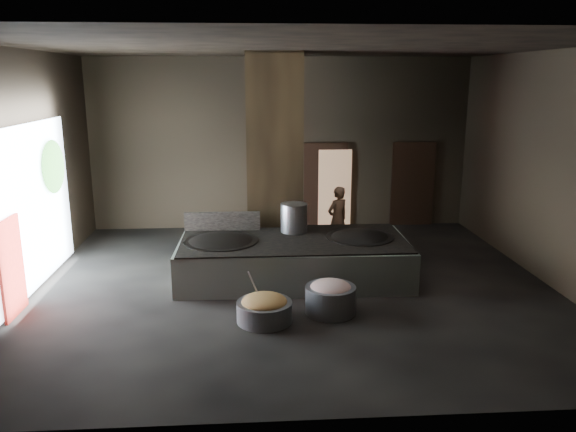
{
  "coord_description": "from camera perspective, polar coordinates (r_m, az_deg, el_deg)",
  "views": [
    {
      "loc": [
        -0.82,
        -10.38,
        3.98
      ],
      "look_at": [
        -0.08,
        0.6,
        1.25
      ],
      "focal_mm": 35.0,
      "sensor_mm": 36.0,
      "label": 1
    }
  ],
  "objects": [
    {
      "name": "left_opening",
      "position": [
        11.6,
        -24.62,
        0.81
      ],
      "size": [
        0.04,
        4.2,
        3.1
      ],
      "primitive_type": "cube",
      "color": "white",
      "rests_on": "ground"
    },
    {
      "name": "pavilion_sliver",
      "position": [
        10.6,
        -26.27,
        -4.74
      ],
      "size": [
        0.05,
        0.9,
        1.7
      ],
      "primitive_type": "cube",
      "color": "maroon",
      "rests_on": "ground"
    },
    {
      "name": "doorway_far",
      "position": [
        15.74,
        12.52,
        3.05
      ],
      "size": [
        1.18,
        0.08,
        2.38
      ],
      "primitive_type": "cube",
      "color": "black",
      "rests_on": "ground"
    },
    {
      "name": "platform_cap",
      "position": [
        11.25,
        0.57,
        -2.42
      ],
      "size": [
        4.47,
        2.14,
        0.03
      ],
      "primitive_type": "cube",
      "color": "black",
      "rests_on": "hearth_platform"
    },
    {
      "name": "back_wall",
      "position": [
        15.05,
        -0.73,
        7.32
      ],
      "size": [
        10.0,
        0.1,
        4.5
      ],
      "primitive_type": "cube",
      "color": "black",
      "rests_on": "ground"
    },
    {
      "name": "right_wall",
      "position": [
        12.05,
        25.41,
        4.33
      ],
      "size": [
        0.1,
        9.0,
        4.5
      ],
      "primitive_type": "cube",
      "color": "black",
      "rests_on": "ground"
    },
    {
      "name": "front_wall",
      "position": [
        6.14,
        3.98,
        -2.47
      ],
      "size": [
        10.0,
        0.1,
        4.5
      ],
      "primitive_type": "cube",
      "color": "black",
      "rests_on": "ground"
    },
    {
      "name": "tree_silhouette",
      "position": [
        12.48,
        -22.74,
        4.65
      ],
      "size": [
        0.28,
        1.1,
        1.1
      ],
      "primitive_type": "ellipsoid",
      "color": "#194714",
      "rests_on": "left_opening"
    },
    {
      "name": "wok_right_rim",
      "position": [
        11.48,
        7.29,
        -2.18
      ],
      "size": [
        1.37,
        1.37,
        0.05
      ],
      "primitive_type": "cylinder",
      "color": "black",
      "rests_on": "hearth_platform"
    },
    {
      "name": "ladle",
      "position": [
        9.51,
        -3.37,
        -7.23
      ],
      "size": [
        0.26,
        0.3,
        0.66
      ],
      "primitive_type": "cylinder",
      "rotation": [
        0.49,
        0.0,
        -0.69
      ],
      "color": "#B5B6BD",
      "rests_on": "veg_basin"
    },
    {
      "name": "pillar",
      "position": [
        12.41,
        -1.44,
        5.91
      ],
      "size": [
        1.2,
        1.2,
        4.5
      ],
      "primitive_type": "cube",
      "color": "black",
      "rests_on": "ground"
    },
    {
      "name": "doorway_near",
      "position": [
        15.24,
        3.82,
        3.0
      ],
      "size": [
        1.18,
        0.08,
        2.38
      ],
      "primitive_type": "cube",
      "color": "black",
      "rests_on": "ground"
    },
    {
      "name": "doorway_far_glow",
      "position": [
        15.83,
        11.8,
        2.96
      ],
      "size": [
        0.88,
        0.04,
        2.09
      ],
      "primitive_type": "cube",
      "color": "#8C6647",
      "rests_on": "ground"
    },
    {
      "name": "veg_fill",
      "position": [
        9.45,
        -2.42,
        -8.68
      ],
      "size": [
        0.77,
        0.77,
        0.24
      ],
      "primitive_type": "ellipsoid",
      "color": "olive",
      "rests_on": "veg_basin"
    },
    {
      "name": "meat_basin",
      "position": [
        9.84,
        4.33,
        -8.46
      ],
      "size": [
        0.97,
        0.97,
        0.48
      ],
      "primitive_type": "cylinder",
      "rotation": [
        0.0,
        0.0,
        0.12
      ],
      "color": "slate",
      "rests_on": "ground"
    },
    {
      "name": "wok_right",
      "position": [
        11.49,
        7.28,
        -2.51
      ],
      "size": [
        1.34,
        1.34,
        0.38
      ],
      "primitive_type": "ellipsoid",
      "color": "black",
      "rests_on": "hearth_platform"
    },
    {
      "name": "meat_fill",
      "position": [
        9.76,
        4.35,
        -7.32
      ],
      "size": [
        0.72,
        0.72,
        0.28
      ],
      "primitive_type": "ellipsoid",
      "color": "tan",
      "rests_on": "meat_basin"
    },
    {
      "name": "hearth_platform",
      "position": [
        11.37,
        0.56,
        -4.44
      ],
      "size": [
        4.61,
        2.28,
        0.79
      ],
      "primitive_type": "cube",
      "rotation": [
        0.0,
        0.0,
        -0.02
      ],
      "color": "#9EAF9F",
      "rests_on": "ground"
    },
    {
      "name": "cook",
      "position": [
        13.06,
        5.06,
        -0.34
      ],
      "size": [
        0.67,
        0.61,
        1.55
      ],
      "primitive_type": "imported",
      "rotation": [
        0.0,
        0.0,
        3.69
      ],
      "color": "#9C6D4F",
      "rests_on": "ground"
    },
    {
      "name": "veg_basin",
      "position": [
        9.52,
        -2.41,
        -9.67
      ],
      "size": [
        1.13,
        1.13,
        0.34
      ],
      "primitive_type": "cylinder",
      "rotation": [
        0.0,
        0.0,
        -0.25
      ],
      "color": "slate",
      "rests_on": "ground"
    },
    {
      "name": "left_wall",
      "position": [
        11.34,
        -25.77,
        3.76
      ],
      "size": [
        0.1,
        9.0,
        4.5
      ],
      "primitive_type": "cube",
      "color": "black",
      "rests_on": "ground"
    },
    {
      "name": "wok_left_rim",
      "position": [
        11.18,
        -6.85,
        -2.59
      ],
      "size": [
        1.47,
        1.47,
        0.05
      ],
      "primitive_type": "cylinder",
      "color": "black",
      "rests_on": "hearth_platform"
    },
    {
      "name": "splash_guard",
      "position": [
        11.9,
        -6.69,
        -0.53
      ],
      "size": [
        1.59,
        0.09,
        0.4
      ],
      "primitive_type": "cube",
      "rotation": [
        0.0,
        0.0,
        -0.02
      ],
      "color": "black",
      "rests_on": "hearth_platform"
    },
    {
      "name": "ceiling",
      "position": [
        10.43,
        0.67,
        17.06
      ],
      "size": [
        10.0,
        9.0,
        0.1
      ],
      "primitive_type": "cube",
      "color": "black",
      "rests_on": "back_wall"
    },
    {
      "name": "doorway_near_glow",
      "position": [
        15.26,
        4.76,
        2.8
      ],
      "size": [
        0.89,
        0.04,
        2.11
      ],
      "primitive_type": "cube",
      "color": "#8C6647",
      "rests_on": "ground"
    },
    {
      "name": "stock_pot",
      "position": [
        11.7,
        0.6,
        -0.18
      ],
      "size": [
        0.56,
        0.56,
        0.6
      ],
      "primitive_type": "cylinder",
      "color": "#B5B6BD",
      "rests_on": "hearth_platform"
    },
    {
      "name": "wok_left",
      "position": [
        11.2,
        -6.84,
        -2.93
      ],
      "size": [
        1.44,
        1.44,
        0.4
      ],
      "primitive_type": "ellipsoid",
      "color": "black",
      "rests_on": "hearth_platform"
    },
    {
      "name": "floor",
      "position": [
        11.17,
        0.61,
        -7.23
      ],
      "size": [
        10.0,
        9.0,
        0.1
      ],
      "primitive_type": "cube",
      "color": "black",
      "rests_on": "ground"
    }
  ]
}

